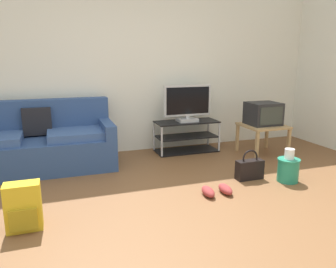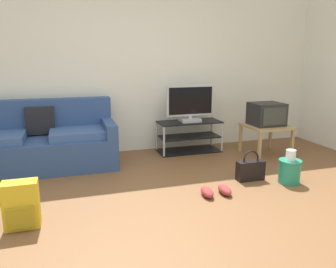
# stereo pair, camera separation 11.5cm
# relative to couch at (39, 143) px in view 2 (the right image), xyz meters

# --- Properties ---
(ground_plane) EXTENTS (9.00, 9.80, 0.02)m
(ground_plane) POSITION_rel_couch_xyz_m (1.36, -1.96, -0.33)
(ground_plane) COLOR brown
(wall_back) EXTENTS (9.00, 0.10, 2.70)m
(wall_back) POSITION_rel_couch_xyz_m (1.36, 0.49, 1.03)
(wall_back) COLOR silver
(wall_back) RESTS_ON ground_plane
(couch) EXTENTS (1.94, 0.84, 0.87)m
(couch) POSITION_rel_couch_xyz_m (0.00, 0.00, 0.00)
(couch) COLOR navy
(couch) RESTS_ON ground_plane
(tv_stand) EXTENTS (0.95, 0.42, 0.47)m
(tv_stand) POSITION_rel_couch_xyz_m (2.14, 0.13, -0.09)
(tv_stand) COLOR black
(tv_stand) RESTS_ON ground_plane
(flat_tv) EXTENTS (0.74, 0.22, 0.55)m
(flat_tv) POSITION_rel_couch_xyz_m (2.14, 0.11, 0.42)
(flat_tv) COLOR #B2B2B7
(flat_tv) RESTS_ON tv_stand
(side_table) EXTENTS (0.59, 0.59, 0.45)m
(side_table) POSITION_rel_couch_xyz_m (3.16, -0.37, 0.06)
(side_table) COLOR tan
(side_table) RESTS_ON ground_plane
(crt_tv) EXTENTS (0.45, 0.41, 0.33)m
(crt_tv) POSITION_rel_couch_xyz_m (3.16, -0.36, 0.29)
(crt_tv) COLOR #232326
(crt_tv) RESTS_ON side_table
(backpack) EXTENTS (0.29, 0.24, 0.41)m
(backpack) POSITION_rel_couch_xyz_m (-0.05, -1.65, -0.12)
(backpack) COLOR gold
(backpack) RESTS_ON ground_plane
(handbag) EXTENTS (0.33, 0.13, 0.36)m
(handbag) POSITION_rel_couch_xyz_m (2.40, -1.23, -0.20)
(handbag) COLOR black
(handbag) RESTS_ON ground_plane
(cleaning_bucket) EXTENTS (0.26, 0.26, 0.39)m
(cleaning_bucket) POSITION_rel_couch_xyz_m (2.78, -1.45, -0.16)
(cleaning_bucket) COLOR #238466
(cleaning_bucket) RESTS_ON ground_plane
(sneakers_pair) EXTENTS (0.34, 0.27, 0.09)m
(sneakers_pair) POSITION_rel_couch_xyz_m (1.82, -1.52, -0.28)
(sneakers_pair) COLOR #993333
(sneakers_pair) RESTS_ON ground_plane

